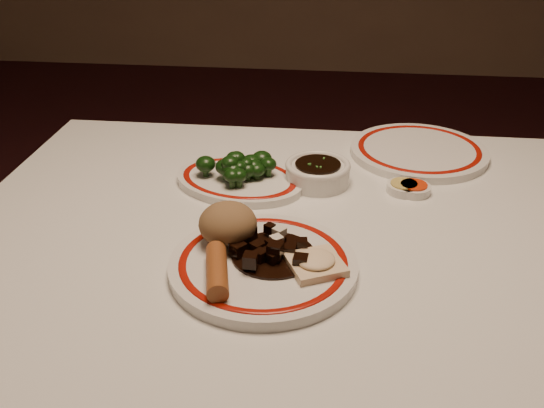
{
  "coord_description": "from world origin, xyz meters",
  "views": [
    {
      "loc": [
        0.04,
        -0.88,
        1.28
      ],
      "look_at": [
        -0.06,
        -0.01,
        0.8
      ],
      "focal_mm": 40.0,
      "sensor_mm": 36.0,
      "label": 1
    }
  ],
  "objects_px": {
    "main_plate": "(263,265)",
    "stirfry_heap": "(270,250)",
    "broccoli_plate": "(239,180)",
    "soy_bowl": "(318,174)",
    "broccoli_pile": "(240,166)",
    "fried_wonton": "(316,262)",
    "dining_table": "(304,272)",
    "rice_mound": "(228,224)",
    "spring_roll": "(217,271)"
  },
  "relations": [
    {
      "from": "rice_mound",
      "to": "spring_roll",
      "type": "xyz_separation_m",
      "value": [
        0.0,
        -0.1,
        -0.02
      ]
    },
    {
      "from": "dining_table",
      "to": "broccoli_pile",
      "type": "height_order",
      "value": "broccoli_pile"
    },
    {
      "from": "rice_mound",
      "to": "soy_bowl",
      "type": "xyz_separation_m",
      "value": [
        0.13,
        0.26,
        -0.03
      ]
    },
    {
      "from": "rice_mound",
      "to": "soy_bowl",
      "type": "height_order",
      "value": "rice_mound"
    },
    {
      "from": "stirfry_heap",
      "to": "broccoli_plate",
      "type": "bearing_deg",
      "value": 108.58
    },
    {
      "from": "dining_table",
      "to": "soy_bowl",
      "type": "relative_size",
      "value": 9.76
    },
    {
      "from": "stirfry_heap",
      "to": "broccoli_pile",
      "type": "relative_size",
      "value": 0.86
    },
    {
      "from": "dining_table",
      "to": "soy_bowl",
      "type": "bearing_deg",
      "value": 85.7
    },
    {
      "from": "broccoli_plate",
      "to": "rice_mound",
      "type": "bearing_deg",
      "value": -85.05
    },
    {
      "from": "stirfry_heap",
      "to": "broccoli_pile",
      "type": "distance_m",
      "value": 0.28
    },
    {
      "from": "soy_bowl",
      "to": "broccoli_plate",
      "type": "bearing_deg",
      "value": -171.22
    },
    {
      "from": "rice_mound",
      "to": "stirfry_heap",
      "type": "bearing_deg",
      "value": -25.71
    },
    {
      "from": "broccoli_pile",
      "to": "spring_roll",
      "type": "bearing_deg",
      "value": -86.69
    },
    {
      "from": "broccoli_plate",
      "to": "soy_bowl",
      "type": "bearing_deg",
      "value": 8.78
    },
    {
      "from": "broccoli_plate",
      "to": "main_plate",
      "type": "bearing_deg",
      "value": -73.88
    },
    {
      "from": "spring_roll",
      "to": "stirfry_heap",
      "type": "distance_m",
      "value": 0.1
    },
    {
      "from": "fried_wonton",
      "to": "stirfry_heap",
      "type": "xyz_separation_m",
      "value": [
        -0.07,
        0.02,
        0.0
      ]
    },
    {
      "from": "rice_mound",
      "to": "spring_roll",
      "type": "height_order",
      "value": "rice_mound"
    },
    {
      "from": "main_plate",
      "to": "rice_mound",
      "type": "distance_m",
      "value": 0.09
    },
    {
      "from": "rice_mound",
      "to": "broccoli_plate",
      "type": "xyz_separation_m",
      "value": [
        -0.02,
        0.23,
        -0.04
      ]
    },
    {
      "from": "soy_bowl",
      "to": "stirfry_heap",
      "type": "bearing_deg",
      "value": -101.6
    },
    {
      "from": "rice_mound",
      "to": "broccoli_pile",
      "type": "distance_m",
      "value": 0.23
    },
    {
      "from": "rice_mound",
      "to": "broccoli_plate",
      "type": "height_order",
      "value": "rice_mound"
    },
    {
      "from": "rice_mound",
      "to": "fried_wonton",
      "type": "height_order",
      "value": "rice_mound"
    },
    {
      "from": "broccoli_pile",
      "to": "soy_bowl",
      "type": "distance_m",
      "value": 0.15
    },
    {
      "from": "dining_table",
      "to": "main_plate",
      "type": "bearing_deg",
      "value": -112.61
    },
    {
      "from": "main_plate",
      "to": "soy_bowl",
      "type": "distance_m",
      "value": 0.31
    },
    {
      "from": "dining_table",
      "to": "broccoli_pile",
      "type": "bearing_deg",
      "value": 132.07
    },
    {
      "from": "rice_mound",
      "to": "dining_table",
      "type": "bearing_deg",
      "value": 36.06
    },
    {
      "from": "spring_roll",
      "to": "stirfry_heap",
      "type": "height_order",
      "value": "stirfry_heap"
    },
    {
      "from": "dining_table",
      "to": "stirfry_heap",
      "type": "bearing_deg",
      "value": -111.54
    },
    {
      "from": "dining_table",
      "to": "broccoli_plate",
      "type": "bearing_deg",
      "value": 132.48
    },
    {
      "from": "soy_bowl",
      "to": "spring_roll",
      "type": "bearing_deg",
      "value": -109.57
    },
    {
      "from": "spring_roll",
      "to": "soy_bowl",
      "type": "relative_size",
      "value": 0.92
    },
    {
      "from": "broccoli_plate",
      "to": "soy_bowl",
      "type": "height_order",
      "value": "soy_bowl"
    },
    {
      "from": "stirfry_heap",
      "to": "spring_roll",
      "type": "bearing_deg",
      "value": -134.7
    },
    {
      "from": "rice_mound",
      "to": "broccoli_plate",
      "type": "bearing_deg",
      "value": 94.95
    },
    {
      "from": "dining_table",
      "to": "stirfry_heap",
      "type": "xyz_separation_m",
      "value": [
        -0.05,
        -0.12,
        0.12
      ]
    },
    {
      "from": "dining_table",
      "to": "broccoli_pile",
      "type": "xyz_separation_m",
      "value": [
        -0.13,
        0.15,
        0.13
      ]
    },
    {
      "from": "main_plate",
      "to": "fried_wonton",
      "type": "bearing_deg",
      "value": -6.91
    },
    {
      "from": "dining_table",
      "to": "stirfry_heap",
      "type": "height_order",
      "value": "stirfry_heap"
    },
    {
      "from": "spring_roll",
      "to": "broccoli_pile",
      "type": "xyz_separation_m",
      "value": [
        -0.02,
        0.34,
        0.01
      ]
    },
    {
      "from": "main_plate",
      "to": "stirfry_heap",
      "type": "height_order",
      "value": "stirfry_heap"
    },
    {
      "from": "main_plate",
      "to": "broccoli_pile",
      "type": "xyz_separation_m",
      "value": [
        -0.08,
        0.28,
        0.03
      ]
    },
    {
      "from": "main_plate",
      "to": "rice_mound",
      "type": "relative_size",
      "value": 3.24
    },
    {
      "from": "broccoli_plate",
      "to": "soy_bowl",
      "type": "distance_m",
      "value": 0.15
    },
    {
      "from": "rice_mound",
      "to": "stirfry_heap",
      "type": "distance_m",
      "value": 0.08
    },
    {
      "from": "dining_table",
      "to": "broccoli_pile",
      "type": "relative_size",
      "value": 7.76
    },
    {
      "from": "broccoli_plate",
      "to": "broccoli_pile",
      "type": "relative_size",
      "value": 1.94
    },
    {
      "from": "fried_wonton",
      "to": "broccoli_pile",
      "type": "bearing_deg",
      "value": 118.5
    }
  ]
}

